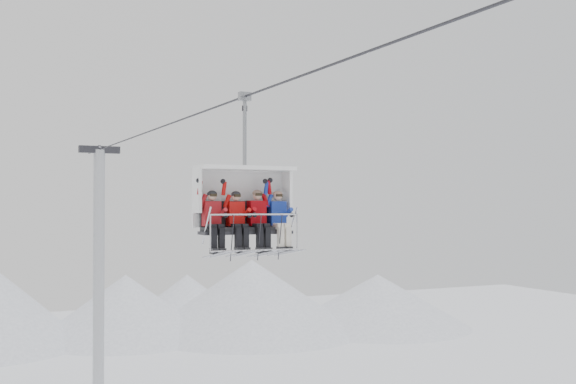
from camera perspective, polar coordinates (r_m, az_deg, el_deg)
name	(u,v)px	position (r m, az deg, el deg)	size (l,w,h in m)	color
ridgeline	(25,309)	(57.16, -20.04, -8.72)	(72.00, 21.00, 7.00)	white
lift_tower_right	(99,301)	(37.28, -14.73, -8.34)	(2.00, 1.80, 13.48)	#ADB0B5
haul_cable	(288,81)	(16.10, 0.00, 8.79)	(0.06, 0.06, 50.00)	#2C2C31
chairlift_carrier	(243,199)	(18.35, -3.60, -0.57)	(2.50, 1.17, 3.98)	black
skier_far_left	(213,219)	(17.75, -5.94, -2.11)	(0.42, 1.69, 1.65)	#A5151B
skier_center_left	(237,219)	(17.97, -4.05, -2.11)	(0.41, 1.69, 1.64)	red
skier_center_right	(258,218)	(18.19, -2.36, -2.05)	(0.43, 1.69, 1.69)	#A8050C
skier_far_right	(279,218)	(18.41, -0.73, -2.07)	(0.42, 1.69, 1.66)	#1934A1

